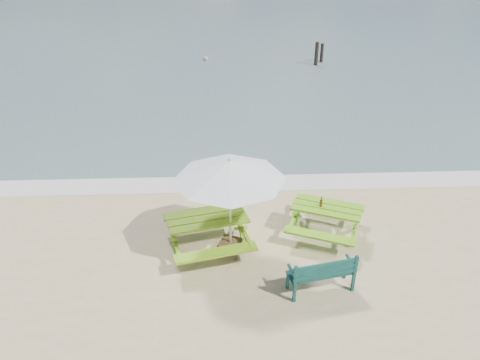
{
  "coord_description": "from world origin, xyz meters",
  "views": [
    {
      "loc": [
        -0.97,
        -6.73,
        6.38
      ],
      "look_at": [
        -0.54,
        3.0,
        1.0
      ],
      "focal_mm": 35.0,
      "sensor_mm": 36.0,
      "label": 1
    }
  ],
  "objects_px": {
    "picnic_table_right": "(326,221)",
    "side_table": "(231,247)",
    "patio_umbrella": "(230,170)",
    "picnic_table_left": "(208,234)",
    "swimmer": "(206,71)",
    "park_bench": "(320,279)",
    "beer_bottle": "(321,203)"
  },
  "relations": [
    {
      "from": "picnic_table_right",
      "to": "beer_bottle",
      "type": "bearing_deg",
      "value": 168.28
    },
    {
      "from": "picnic_table_right",
      "to": "park_bench",
      "type": "xyz_separation_m",
      "value": [
        -0.48,
        -1.87,
        -0.11
      ]
    },
    {
      "from": "park_bench",
      "to": "swimmer",
      "type": "distance_m",
      "value": 17.89
    },
    {
      "from": "picnic_table_left",
      "to": "swimmer",
      "type": "height_order",
      "value": "picnic_table_left"
    },
    {
      "from": "swimmer",
      "to": "picnic_table_right",
      "type": "bearing_deg",
      "value": -78.88
    },
    {
      "from": "swimmer",
      "to": "beer_bottle",
      "type": "bearing_deg",
      "value": -79.36
    },
    {
      "from": "beer_bottle",
      "to": "patio_umbrella",
      "type": "bearing_deg",
      "value": -162.33
    },
    {
      "from": "patio_umbrella",
      "to": "picnic_table_right",
      "type": "bearing_deg",
      "value": 15.87
    },
    {
      "from": "picnic_table_left",
      "to": "swimmer",
      "type": "bearing_deg",
      "value": 91.42
    },
    {
      "from": "picnic_table_left",
      "to": "swimmer",
      "type": "xyz_separation_m",
      "value": [
        -0.4,
        16.26,
        -0.96
      ]
    },
    {
      "from": "park_bench",
      "to": "side_table",
      "type": "distance_m",
      "value": 2.13
    },
    {
      "from": "picnic_table_right",
      "to": "side_table",
      "type": "xyz_separation_m",
      "value": [
        -2.21,
        -0.63,
        -0.2
      ]
    },
    {
      "from": "beer_bottle",
      "to": "picnic_table_left",
      "type": "bearing_deg",
      "value": -169.58
    },
    {
      "from": "patio_umbrella",
      "to": "side_table",
      "type": "bearing_deg",
      "value": 180.0
    },
    {
      "from": "picnic_table_left",
      "to": "side_table",
      "type": "relative_size",
      "value": 3.75
    },
    {
      "from": "picnic_table_right",
      "to": "patio_umbrella",
      "type": "bearing_deg",
      "value": -164.13
    },
    {
      "from": "picnic_table_left",
      "to": "patio_umbrella",
      "type": "bearing_deg",
      "value": -20.65
    },
    {
      "from": "patio_umbrella",
      "to": "beer_bottle",
      "type": "height_order",
      "value": "patio_umbrella"
    },
    {
      "from": "picnic_table_right",
      "to": "patio_umbrella",
      "type": "xyz_separation_m",
      "value": [
        -2.21,
        -0.63,
        1.71
      ]
    },
    {
      "from": "picnic_table_left",
      "to": "picnic_table_right",
      "type": "bearing_deg",
      "value": 9.26
    },
    {
      "from": "park_bench",
      "to": "patio_umbrella",
      "type": "bearing_deg",
      "value": 144.43
    },
    {
      "from": "park_bench",
      "to": "swimmer",
      "type": "xyz_separation_m",
      "value": [
        -2.63,
        17.68,
        -0.82
      ]
    },
    {
      "from": "patio_umbrella",
      "to": "park_bench",
      "type": "bearing_deg",
      "value": -35.57
    },
    {
      "from": "side_table",
      "to": "swimmer",
      "type": "distance_m",
      "value": 16.49
    },
    {
      "from": "park_bench",
      "to": "swimmer",
      "type": "bearing_deg",
      "value": 98.46
    },
    {
      "from": "picnic_table_right",
      "to": "picnic_table_left",
      "type": "bearing_deg",
      "value": -170.74
    },
    {
      "from": "picnic_table_left",
      "to": "side_table",
      "type": "distance_m",
      "value": 0.58
    },
    {
      "from": "picnic_table_left",
      "to": "side_table",
      "type": "xyz_separation_m",
      "value": [
        0.5,
        -0.19,
        -0.24
      ]
    },
    {
      "from": "side_table",
      "to": "beer_bottle",
      "type": "bearing_deg",
      "value": 17.67
    },
    {
      "from": "patio_umbrella",
      "to": "swimmer",
      "type": "relative_size",
      "value": 1.91
    },
    {
      "from": "park_bench",
      "to": "picnic_table_left",
      "type": "bearing_deg",
      "value": 147.4
    },
    {
      "from": "picnic_table_right",
      "to": "swimmer",
      "type": "bearing_deg",
      "value": 101.12
    }
  ]
}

